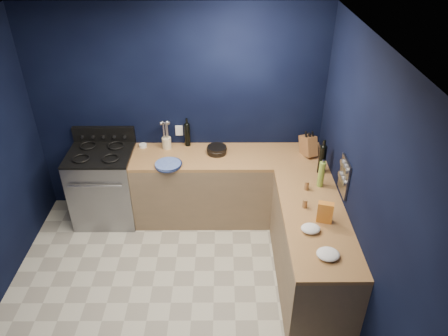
{
  "coord_description": "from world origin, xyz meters",
  "views": [
    {
      "loc": [
        0.53,
        -2.91,
        3.5
      ],
      "look_at": [
        0.55,
        1.0,
        1.0
      ],
      "focal_mm": 33.98,
      "sensor_mm": 36.0,
      "label": 1
    }
  ],
  "objects_px": {
    "utensil_crock": "(167,143)",
    "gas_range": "(105,187)",
    "knife_block": "(308,146)",
    "crouton_bag": "(325,212)",
    "plate_stack": "(168,165)"
  },
  "relations": [
    {
      "from": "utensil_crock",
      "to": "gas_range",
      "type": "bearing_deg",
      "value": -165.25
    },
    {
      "from": "gas_range",
      "to": "utensil_crock",
      "type": "bearing_deg",
      "value": 14.75
    },
    {
      "from": "utensil_crock",
      "to": "knife_block",
      "type": "height_order",
      "value": "knife_block"
    },
    {
      "from": "knife_block",
      "to": "crouton_bag",
      "type": "relative_size",
      "value": 1.11
    },
    {
      "from": "utensil_crock",
      "to": "knife_block",
      "type": "xyz_separation_m",
      "value": [
        1.7,
        -0.16,
        0.05
      ]
    },
    {
      "from": "gas_range",
      "to": "utensil_crock",
      "type": "height_order",
      "value": "utensil_crock"
    },
    {
      "from": "plate_stack",
      "to": "utensil_crock",
      "type": "xyz_separation_m",
      "value": [
        -0.06,
        0.43,
        0.05
      ]
    },
    {
      "from": "knife_block",
      "to": "crouton_bag",
      "type": "height_order",
      "value": "knife_block"
    },
    {
      "from": "plate_stack",
      "to": "utensil_crock",
      "type": "distance_m",
      "value": 0.43
    },
    {
      "from": "plate_stack",
      "to": "knife_block",
      "type": "height_order",
      "value": "knife_block"
    },
    {
      "from": "plate_stack",
      "to": "utensil_crock",
      "type": "bearing_deg",
      "value": 97.79
    },
    {
      "from": "plate_stack",
      "to": "crouton_bag",
      "type": "bearing_deg",
      "value": -31.96
    },
    {
      "from": "gas_range",
      "to": "crouton_bag",
      "type": "distance_m",
      "value": 2.77
    },
    {
      "from": "plate_stack",
      "to": "crouton_bag",
      "type": "xyz_separation_m",
      "value": [
        1.59,
        -0.99,
        0.09
      ]
    },
    {
      "from": "crouton_bag",
      "to": "knife_block",
      "type": "bearing_deg",
      "value": 102.23
    }
  ]
}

